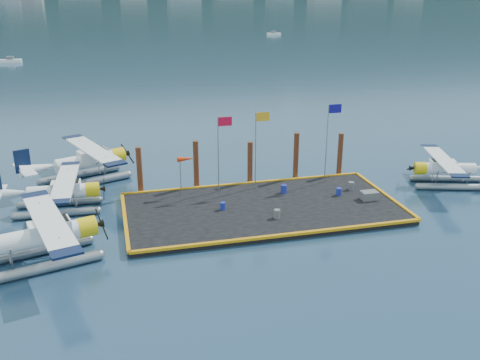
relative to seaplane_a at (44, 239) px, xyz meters
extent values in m
plane|color=navy|center=(14.88, 4.30, -1.60)|extent=(4000.00, 4000.00, 0.00)
cube|color=black|center=(14.88, 4.30, -1.40)|extent=(20.00, 10.00, 0.40)
cylinder|color=gray|center=(-0.74, 1.03, -1.28)|extent=(6.64, 2.41, 0.65)
cylinder|color=gray|center=(-0.11, -1.26, -1.28)|extent=(6.64, 2.41, 0.65)
cylinder|color=white|center=(-0.21, -0.06, 0.18)|extent=(5.17, 2.48, 1.19)
cube|color=white|center=(0.41, 0.11, 0.56)|extent=(2.61, 1.78, 0.97)
cube|color=black|center=(0.73, 0.20, 0.78)|extent=(1.76, 1.50, 0.60)
cylinder|color=#E4BB0C|center=(2.50, 0.69, 0.18)|extent=(1.38, 1.50, 1.26)
cube|color=black|center=(3.39, 0.93, 0.18)|extent=(0.70, 2.34, 1.22)
cube|color=white|center=(0.41, 0.11, 1.10)|extent=(4.15, 9.82, 0.13)
cube|color=#0B1637|center=(-0.82, 4.60, 1.10)|extent=(1.82, 1.37, 0.14)
cube|color=#0B1637|center=(1.65, -4.37, 1.10)|extent=(1.82, 1.37, 0.14)
cylinder|color=gray|center=(0.21, 9.00, -1.32)|extent=(5.84, 0.84, 0.56)
cylinder|color=gray|center=(0.11, 6.94, -1.32)|extent=(5.84, 0.84, 0.56)
cylinder|color=white|center=(0.35, 7.96, -0.05)|extent=(4.41, 1.24, 1.03)
cube|color=white|center=(0.91, 7.93, 0.27)|extent=(2.11, 1.13, 0.84)
cube|color=black|center=(1.19, 7.92, 0.46)|extent=(1.36, 1.05, 0.52)
cylinder|color=#E4BB0C|center=(2.79, 7.84, -0.05)|extent=(0.99, 1.13, 1.09)
cube|color=black|center=(3.58, 7.80, -0.05)|extent=(0.16, 2.09, 1.05)
cube|color=white|center=(0.91, 7.93, 0.74)|extent=(1.81, 8.50, 0.11)
cube|color=#0B1637|center=(1.10, 11.96, 0.74)|extent=(1.45, 0.91, 0.12)
cube|color=#0B1637|center=(0.72, 3.90, 0.74)|extent=(1.45, 0.91, 0.12)
cylinder|color=gray|center=(1.53, 15.12, -1.27)|extent=(6.57, 3.15, 0.66)
cylinder|color=gray|center=(2.43, 12.88, -1.27)|extent=(6.57, 3.15, 0.66)
cylinder|color=white|center=(2.19, 14.08, 0.21)|extent=(5.19, 3.03, 1.21)
cube|color=white|center=(2.80, 14.33, 0.60)|extent=(2.69, 2.02, 0.99)
cube|color=black|center=(3.11, 14.45, 0.82)|extent=(1.86, 1.64, 0.60)
cylinder|color=#E4BB0C|center=(4.84, 15.15, 0.21)|extent=(1.50, 1.59, 1.28)
cube|color=black|center=(5.71, 15.50, 0.21)|extent=(0.97, 2.30, 1.23)
cube|color=white|center=(2.80, 14.33, 1.15)|extent=(5.22, 9.80, 0.13)
cube|color=#0B1637|center=(1.04, 18.71, 1.15)|extent=(1.90, 1.53, 0.14)
cube|color=#0B1637|center=(4.56, 9.94, 1.15)|extent=(1.90, 1.53, 0.14)
cube|color=#0B1637|center=(-2.50, 12.20, 1.20)|extent=(1.17, 0.57, 1.87)
cube|color=white|center=(-2.40, 12.24, 0.49)|extent=(2.31, 3.84, 0.11)
cylinder|color=gray|center=(31.26, 4.69, -1.33)|extent=(5.56, 2.15, 0.55)
cylinder|color=gray|center=(31.84, 6.60, -1.33)|extent=(5.56, 2.15, 0.55)
cylinder|color=white|center=(31.38, 5.70, -0.10)|extent=(4.34, 2.18, 1.00)
cube|color=white|center=(30.85, 5.86, 0.22)|extent=(2.21, 1.54, 0.82)
cube|color=black|center=(30.59, 5.93, 0.40)|extent=(1.50, 1.28, 0.50)
cylinder|color=#E4BB0C|center=(29.11, 6.38, -0.10)|extent=(1.18, 1.27, 1.06)
cube|color=black|center=(28.37, 6.60, -0.10)|extent=(0.64, 1.95, 1.02)
cube|color=white|center=(30.85, 5.86, 0.67)|extent=(3.67, 8.23, 0.11)
cube|color=#0B1637|center=(29.73, 2.11, 0.67)|extent=(1.54, 1.18, 0.12)
cube|color=#0B1637|center=(31.98, 9.60, 0.67)|extent=(1.54, 1.18, 0.12)
cylinder|color=navy|center=(11.91, 4.44, -0.93)|extent=(0.39, 0.39, 0.56)
cylinder|color=navy|center=(21.28, 4.99, -0.91)|extent=(0.41, 0.41, 0.58)
cylinder|color=#58575C|center=(15.27, 2.03, -0.89)|extent=(0.45, 0.45, 0.63)
cylinder|color=#58575C|center=(22.72, 5.87, -0.88)|extent=(0.46, 0.46, 0.64)
cylinder|color=navy|center=(17.29, 6.52, -0.88)|extent=(0.47, 0.47, 0.66)
cube|color=#58575C|center=(23.19, 3.63, -0.88)|extent=(1.28, 0.85, 0.64)
cylinder|color=gray|center=(12.38, 8.10, 1.80)|extent=(0.08, 0.08, 6.00)
cube|color=red|center=(12.93, 8.10, 4.45)|extent=(1.10, 0.03, 0.70)
cylinder|color=gray|center=(15.38, 8.10, 1.90)|extent=(0.08, 0.08, 6.20)
cube|color=gold|center=(15.93, 8.10, 4.65)|extent=(1.10, 0.03, 0.70)
cylinder|color=gray|center=(21.38, 8.10, 2.05)|extent=(0.08, 0.08, 6.50)
cube|color=navy|center=(21.93, 8.10, 4.95)|extent=(1.10, 0.03, 0.70)
cylinder|color=gray|center=(9.38, 8.10, 0.30)|extent=(0.07, 0.07, 3.00)
cone|color=red|center=(9.88, 8.10, 1.70)|extent=(1.40, 0.44, 0.44)
cylinder|color=#4C2315|center=(6.38, 9.70, 0.40)|extent=(0.44, 0.44, 4.00)
cylinder|color=#4C2315|center=(10.88, 9.70, 0.50)|extent=(0.44, 0.44, 4.20)
cylinder|color=#4C2315|center=(15.38, 9.70, 0.30)|extent=(0.44, 0.44, 3.80)
cylinder|color=#4C2315|center=(19.38, 9.70, 0.55)|extent=(0.44, 0.44, 4.30)
cylinder|color=#4C2315|center=(23.38, 9.70, 0.40)|extent=(0.44, 0.44, 4.00)
camera|label=1|loc=(4.39, -30.68, 14.27)|focal=40.00mm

